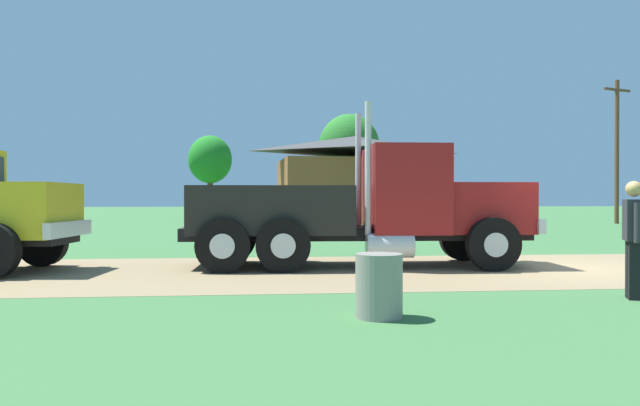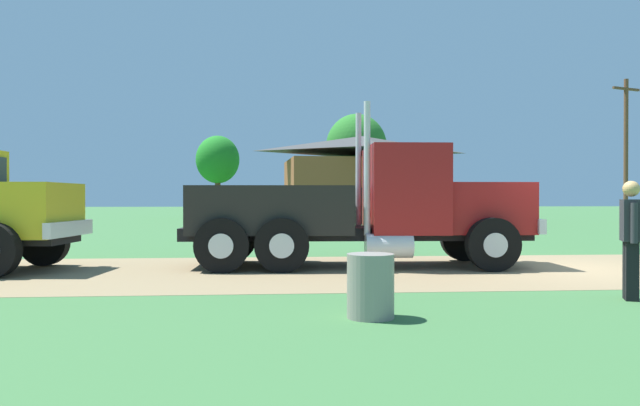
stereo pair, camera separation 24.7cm
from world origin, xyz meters
The scene contains 9 objects.
ground_plane centered at (0.00, 0.00, 0.00)m, with size 200.00×200.00×0.00m, color #3B6C39.
dirt_track centered at (0.00, 0.00, 0.00)m, with size 120.00×6.07×0.01m, color #8B7553.
truck_foreground_white centered at (-4.33, 0.82, 1.29)m, with size 7.97×2.79×3.63m.
visitor_by_barrel centered at (-0.89, -3.99, 1.00)m, with size 0.41×0.59×1.82m.
steel_barrel centered at (-5.08, -5.04, 0.42)m, with size 0.61×0.61×0.83m, color gray.
shed_building centered at (-0.49, 26.41, 2.73)m, with size 10.67×8.00×5.68m.
utility_pole_near centered at (15.11, 22.14, 4.67)m, with size 2.12×0.87×8.83m.
tree_left centered at (-10.70, 34.59, 4.56)m, with size 3.40×3.40×6.47m.
tree_mid centered at (-0.17, 31.48, 5.32)m, with size 4.56×4.56×7.85m.
Camera 2 is at (-6.34, -12.72, 1.55)m, focal length 33.54 mm.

